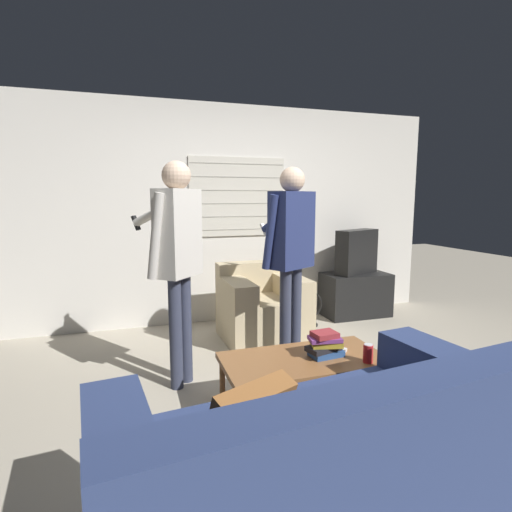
{
  "coord_description": "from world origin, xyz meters",
  "views": [
    {
      "loc": [
        -1.16,
        -2.62,
        1.47
      ],
      "look_at": [
        -0.17,
        0.49,
        1.0
      ],
      "focal_mm": 28.0,
      "sensor_mm": 36.0,
      "label": 1
    }
  ],
  "objects_px": {
    "person_left_standing": "(177,247)",
    "person_right_standing": "(290,242)",
    "coffee_table": "(304,363)",
    "book_stack": "(325,345)",
    "armchair_beige": "(262,307)",
    "couch_blue": "(326,471)",
    "tv": "(357,252)",
    "floor_fan": "(309,309)",
    "soda_can": "(368,353)",
    "spare_remote": "(338,349)"
  },
  "relations": [
    {
      "from": "couch_blue",
      "to": "person_left_standing",
      "type": "distance_m",
      "value": 1.9
    },
    {
      "from": "armchair_beige",
      "to": "person_left_standing",
      "type": "distance_m",
      "value": 1.47
    },
    {
      "from": "coffee_table",
      "to": "book_stack",
      "type": "height_order",
      "value": "book_stack"
    },
    {
      "from": "armchair_beige",
      "to": "person_left_standing",
      "type": "relative_size",
      "value": 0.49
    },
    {
      "from": "person_left_standing",
      "to": "tv",
      "type": "bearing_deg",
      "value": -20.4
    },
    {
      "from": "book_stack",
      "to": "couch_blue",
      "type": "bearing_deg",
      "value": -116.94
    },
    {
      "from": "person_right_standing",
      "to": "book_stack",
      "type": "height_order",
      "value": "person_right_standing"
    },
    {
      "from": "armchair_beige",
      "to": "person_right_standing",
      "type": "distance_m",
      "value": 1.03
    },
    {
      "from": "couch_blue",
      "to": "spare_remote",
      "type": "relative_size",
      "value": 15.86
    },
    {
      "from": "armchair_beige",
      "to": "person_right_standing",
      "type": "bearing_deg",
      "value": 90.88
    },
    {
      "from": "couch_blue",
      "to": "floor_fan",
      "type": "xyz_separation_m",
      "value": [
        1.2,
        2.71,
        -0.13
      ]
    },
    {
      "from": "tv",
      "to": "person_left_standing",
      "type": "xyz_separation_m",
      "value": [
        -2.34,
        -1.25,
        0.29
      ]
    },
    {
      "from": "person_left_standing",
      "to": "person_right_standing",
      "type": "xyz_separation_m",
      "value": [
        0.98,
        0.11,
        -0.01
      ]
    },
    {
      "from": "person_left_standing",
      "to": "spare_remote",
      "type": "height_order",
      "value": "person_left_standing"
    },
    {
      "from": "armchair_beige",
      "to": "tv",
      "type": "distance_m",
      "value": 1.53
    },
    {
      "from": "coffee_table",
      "to": "person_right_standing",
      "type": "height_order",
      "value": "person_right_standing"
    },
    {
      "from": "tv",
      "to": "person_left_standing",
      "type": "height_order",
      "value": "person_left_standing"
    },
    {
      "from": "couch_blue",
      "to": "floor_fan",
      "type": "relative_size",
      "value": 4.82
    },
    {
      "from": "tv",
      "to": "soda_can",
      "type": "bearing_deg",
      "value": 36.62
    },
    {
      "from": "floor_fan",
      "to": "person_right_standing",
      "type": "bearing_deg",
      "value": -124.44
    },
    {
      "from": "coffee_table",
      "to": "spare_remote",
      "type": "bearing_deg",
      "value": 9.97
    },
    {
      "from": "coffee_table",
      "to": "tv",
      "type": "bearing_deg",
      "value": 50.54
    },
    {
      "from": "person_left_standing",
      "to": "person_right_standing",
      "type": "distance_m",
      "value": 0.99
    },
    {
      "from": "couch_blue",
      "to": "soda_can",
      "type": "distance_m",
      "value": 1.11
    },
    {
      "from": "person_right_standing",
      "to": "spare_remote",
      "type": "xyz_separation_m",
      "value": [
        0.08,
        -0.72,
        -0.71
      ]
    },
    {
      "from": "coffee_table",
      "to": "person_left_standing",
      "type": "relative_size",
      "value": 0.65
    },
    {
      "from": "person_left_standing",
      "to": "coffee_table",
      "type": "bearing_deg",
      "value": -88.92
    },
    {
      "from": "book_stack",
      "to": "coffee_table",
      "type": "bearing_deg",
      "value": 172.81
    },
    {
      "from": "tv",
      "to": "coffee_table",
      "type": "bearing_deg",
      "value": 26.75
    },
    {
      "from": "floor_fan",
      "to": "tv",
      "type": "bearing_deg",
      "value": 16.38
    },
    {
      "from": "coffee_table",
      "to": "spare_remote",
      "type": "distance_m",
      "value": 0.29
    },
    {
      "from": "book_stack",
      "to": "person_left_standing",
      "type": "bearing_deg",
      "value": 143.58
    },
    {
      "from": "book_stack",
      "to": "soda_can",
      "type": "xyz_separation_m",
      "value": [
        0.23,
        -0.18,
        -0.02
      ]
    },
    {
      "from": "couch_blue",
      "to": "book_stack",
      "type": "xyz_separation_m",
      "value": [
        0.51,
        1.0,
        0.14
      ]
    },
    {
      "from": "armchair_beige",
      "to": "book_stack",
      "type": "xyz_separation_m",
      "value": [
        -0.03,
        -1.48,
        0.13
      ]
    },
    {
      "from": "tv",
      "to": "spare_remote",
      "type": "height_order",
      "value": "tv"
    },
    {
      "from": "tv",
      "to": "person_right_standing",
      "type": "xyz_separation_m",
      "value": [
        -1.36,
        -1.13,
        0.29
      ]
    },
    {
      "from": "coffee_table",
      "to": "person_right_standing",
      "type": "xyz_separation_m",
      "value": [
        0.21,
        0.77,
        0.75
      ]
    },
    {
      "from": "couch_blue",
      "to": "person_right_standing",
      "type": "xyz_separation_m",
      "value": [
        0.57,
        1.79,
        0.77
      ]
    },
    {
      "from": "coffee_table",
      "to": "soda_can",
      "type": "xyz_separation_m",
      "value": [
        0.37,
        -0.2,
        0.1
      ]
    },
    {
      "from": "armchair_beige",
      "to": "soda_can",
      "type": "relative_size",
      "value": 6.75
    },
    {
      "from": "soda_can",
      "to": "spare_remote",
      "type": "distance_m",
      "value": 0.27
    },
    {
      "from": "couch_blue",
      "to": "floor_fan",
      "type": "height_order",
      "value": "couch_blue"
    },
    {
      "from": "couch_blue",
      "to": "tv",
      "type": "height_order",
      "value": "tv"
    },
    {
      "from": "couch_blue",
      "to": "spare_remote",
      "type": "height_order",
      "value": "couch_blue"
    },
    {
      "from": "couch_blue",
      "to": "spare_remote",
      "type": "xyz_separation_m",
      "value": [
        0.65,
        1.07,
        0.07
      ]
    },
    {
      "from": "person_right_standing",
      "to": "book_stack",
      "type": "relative_size",
      "value": 6.47
    },
    {
      "from": "spare_remote",
      "to": "floor_fan",
      "type": "xyz_separation_m",
      "value": [
        0.55,
        1.64,
        -0.2
      ]
    },
    {
      "from": "spare_remote",
      "to": "couch_blue",
      "type": "bearing_deg",
      "value": -162.61
    },
    {
      "from": "book_stack",
      "to": "floor_fan",
      "type": "xyz_separation_m",
      "value": [
        0.69,
        1.71,
        -0.27
      ]
    }
  ]
}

